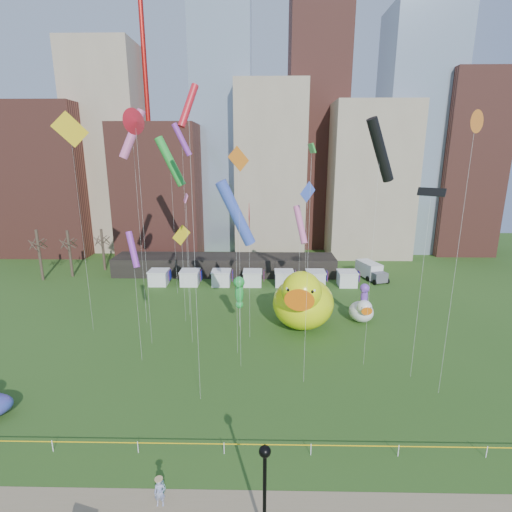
{
  "coord_description": "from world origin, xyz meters",
  "views": [
    {
      "loc": [
        2.63,
        -22.32,
        20.06
      ],
      "look_at": [
        2.05,
        8.51,
        12.0
      ],
      "focal_mm": 27.0,
      "sensor_mm": 36.0,
      "label": 1
    }
  ],
  "objects_px": {
    "seahorse_purple": "(365,295)",
    "lamppost": "(265,482)",
    "big_duck": "(303,300)",
    "small_duck": "(362,311)",
    "toddler": "(162,486)",
    "seahorse_green": "(239,290)",
    "box_truck": "(370,271)",
    "woman": "(160,493)"
  },
  "relations": [
    {
      "from": "seahorse_green",
      "to": "lamppost",
      "type": "distance_m",
      "value": 26.82
    },
    {
      "from": "big_duck",
      "to": "toddler",
      "type": "relative_size",
      "value": 12.99
    },
    {
      "from": "seahorse_green",
      "to": "woman",
      "type": "distance_m",
      "value": 25.25
    },
    {
      "from": "small_duck",
      "to": "seahorse_purple",
      "type": "relative_size",
      "value": 0.82
    },
    {
      "from": "seahorse_green",
      "to": "toddler",
      "type": "distance_m",
      "value": 24.44
    },
    {
      "from": "small_duck",
      "to": "seahorse_green",
      "type": "distance_m",
      "value": 15.51
    },
    {
      "from": "small_duck",
      "to": "seahorse_green",
      "type": "bearing_deg",
      "value": -176.81
    },
    {
      "from": "small_duck",
      "to": "lamppost",
      "type": "xyz_separation_m",
      "value": [
        -12.14,
        -28.27,
        2.23
      ]
    },
    {
      "from": "box_truck",
      "to": "woman",
      "type": "distance_m",
      "value": 50.05
    },
    {
      "from": "box_truck",
      "to": "woman",
      "type": "height_order",
      "value": "box_truck"
    },
    {
      "from": "box_truck",
      "to": "lamppost",
      "type": "bearing_deg",
      "value": -129.2
    },
    {
      "from": "seahorse_green",
      "to": "toddler",
      "type": "bearing_deg",
      "value": -97.21
    },
    {
      "from": "woman",
      "to": "toddler",
      "type": "relative_size",
      "value": 2.2
    },
    {
      "from": "lamppost",
      "to": "seahorse_green",
      "type": "bearing_deg",
      "value": 96.29
    },
    {
      "from": "seahorse_green",
      "to": "lamppost",
      "type": "relative_size",
      "value": 1.05
    },
    {
      "from": "woman",
      "to": "lamppost",
      "type": "bearing_deg",
      "value": -22.58
    },
    {
      "from": "woman",
      "to": "small_duck",
      "type": "bearing_deg",
      "value": 49.68
    },
    {
      "from": "toddler",
      "to": "seahorse_green",
      "type": "bearing_deg",
      "value": 80.7
    },
    {
      "from": "toddler",
      "to": "lamppost",
      "type": "bearing_deg",
      "value": -25.54
    },
    {
      "from": "big_duck",
      "to": "seahorse_purple",
      "type": "bearing_deg",
      "value": 23.58
    },
    {
      "from": "big_duck",
      "to": "woman",
      "type": "xyz_separation_m",
      "value": [
        -10.74,
        -24.49,
        -2.6
      ]
    },
    {
      "from": "seahorse_purple",
      "to": "toddler",
      "type": "xyz_separation_m",
      "value": [
        -18.52,
        -25.27,
        -3.23
      ]
    },
    {
      "from": "big_duck",
      "to": "toddler",
      "type": "xyz_separation_m",
      "value": [
        -10.84,
        -23.56,
        -3.09
      ]
    },
    {
      "from": "small_duck",
      "to": "box_truck",
      "type": "distance_m",
      "value": 18.42
    },
    {
      "from": "big_duck",
      "to": "box_truck",
      "type": "distance_m",
      "value": 23.62
    },
    {
      "from": "seahorse_green",
      "to": "box_truck",
      "type": "distance_m",
      "value": 28.48
    },
    {
      "from": "big_duck",
      "to": "woman",
      "type": "bearing_deg",
      "value": -102.64
    },
    {
      "from": "big_duck",
      "to": "seahorse_purple",
      "type": "height_order",
      "value": "big_duck"
    },
    {
      "from": "toddler",
      "to": "big_duck",
      "type": "bearing_deg",
      "value": 63.9
    },
    {
      "from": "seahorse_purple",
      "to": "woman",
      "type": "distance_m",
      "value": 32.14
    },
    {
      "from": "woman",
      "to": "big_duck",
      "type": "bearing_deg",
      "value": 60.72
    },
    {
      "from": "seahorse_purple",
      "to": "lamppost",
      "type": "bearing_deg",
      "value": -90.89
    },
    {
      "from": "big_duck",
      "to": "small_duck",
      "type": "relative_size",
      "value": 2.55
    },
    {
      "from": "seahorse_purple",
      "to": "big_duck",
      "type": "bearing_deg",
      "value": -144.73
    },
    {
      "from": "seahorse_green",
      "to": "seahorse_purple",
      "type": "distance_m",
      "value": 15.31
    },
    {
      "from": "lamppost",
      "to": "box_truck",
      "type": "relative_size",
      "value": 0.89
    },
    {
      "from": "box_truck",
      "to": "big_duck",
      "type": "bearing_deg",
      "value": -142.29
    },
    {
      "from": "big_duck",
      "to": "seahorse_green",
      "type": "height_order",
      "value": "big_duck"
    },
    {
      "from": "small_duck",
      "to": "woman",
      "type": "xyz_separation_m",
      "value": [
        -18.28,
        -26.39,
        -0.53
      ]
    },
    {
      "from": "big_duck",
      "to": "lamppost",
      "type": "height_order",
      "value": "big_duck"
    },
    {
      "from": "small_duck",
      "to": "box_truck",
      "type": "xyz_separation_m",
      "value": [
        5.77,
        17.49,
        -0.06
      ]
    },
    {
      "from": "seahorse_purple",
      "to": "woman",
      "type": "height_order",
      "value": "seahorse_purple"
    }
  ]
}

